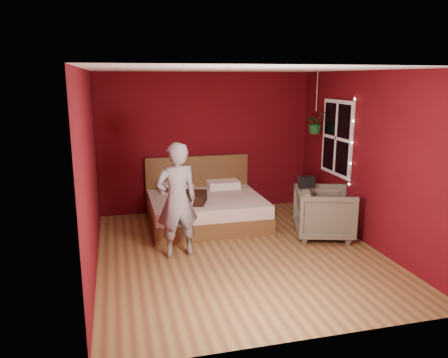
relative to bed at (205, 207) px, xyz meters
The scene contains 10 objects.
floor 1.51m from the bed, 82.36° to the right, with size 4.50×4.50×0.00m, color olive.
room_walls 2.04m from the bed, 82.36° to the right, with size 4.04×4.54×2.62m.
window 2.55m from the bed, 14.68° to the right, with size 0.05×0.97×1.27m.
fairy_lights 2.69m from the bed, 27.06° to the right, with size 0.04×0.04×1.45m.
bed is the anchor object (origin of this frame).
person 1.60m from the bed, 116.92° to the right, with size 0.60×0.39×1.64m, color gray.
armchair 2.06m from the bed, 34.65° to the right, with size 0.86×0.88×0.80m, color #676352.
handbag 1.86m from the bed, 35.96° to the right, with size 0.25×0.12×0.18m, color black.
throw_pillow 0.57m from the bed, 130.80° to the right, with size 0.48×0.48×0.17m, color black.
hanging_plant 2.47m from the bed, ahead, with size 0.40×0.36×1.08m.
Camera 1 is at (-1.68, -5.73, 2.49)m, focal length 35.00 mm.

